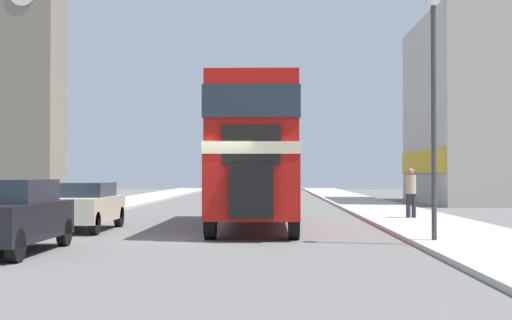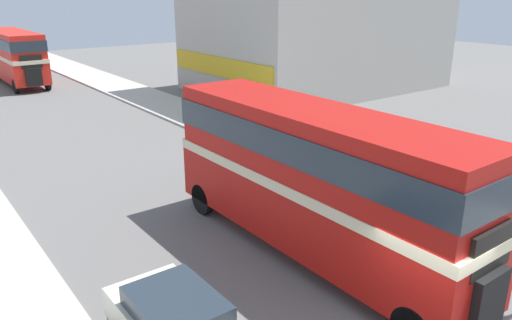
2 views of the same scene
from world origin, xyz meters
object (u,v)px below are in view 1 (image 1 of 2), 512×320
Objects in this scene: bus_distant at (263,164)px; street_lamp at (434,77)px; car_parked_near at (6,215)px; car_parked_mid at (82,205)px; double_decker_bus at (256,146)px; pedestrian_walking at (411,190)px.

bus_distant is 40.14m from street_lamp.
car_parked_near is (-4.89, -41.81, -1.66)m from bus_distant.
street_lamp reaches higher than car_parked_mid.
car_parked_mid is 10.74m from street_lamp.
double_decker_bus is 7.23m from street_lamp.
street_lamp is (9.39, 1.95, 3.16)m from car_parked_near.
car_parked_near is at bearing -96.67° from bus_distant.
bus_distant is at bearing 100.21° from pedestrian_walking.
car_parked_mid is at bearing -162.85° from double_decker_bus.
car_parked_near reaches higher than car_parked_mid.
street_lamp is (4.31, -5.64, 1.42)m from double_decker_bus.
bus_distant is 36.17m from car_parked_mid.
street_lamp is at bearing -83.55° from bus_distant.
street_lamp is at bearing -23.34° from car_parked_mid.
car_parked_mid is at bearing 90.17° from car_parked_near.
bus_distant reaches higher than car_parked_near.
car_parked_mid is (-5.10, -1.58, -1.80)m from double_decker_bus.
street_lamp reaches higher than car_parked_near.
pedestrian_walking is at bearing -79.79° from bus_distant.
car_parked_mid is at bearing 156.66° from street_lamp.
double_decker_bus is 6.35m from pedestrian_walking.
bus_distant is at bearing 83.33° from car_parked_near.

